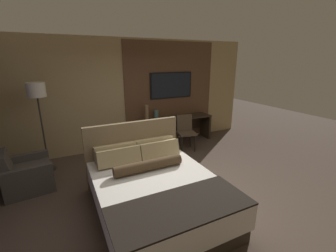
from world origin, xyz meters
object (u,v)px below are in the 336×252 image
Objects in this scene: floor_lamp at (37,98)px; desk_chair at (185,129)px; armchair_by_window at (27,175)px; vase_short at (156,114)px; bed at (155,190)px; tv at (171,85)px; book at (181,116)px; desk at (174,125)px; vase_tall at (147,113)px.

desk_chair is at bearing -4.85° from floor_lamp.
vase_short reaches higher than armchair_by_window.
tv reaches higher than bed.
tv is at bearing 58.42° from bed.
armchair_by_window is 3.88m from book.
floor_lamp is at bearing -171.68° from vase_short.
bed is 2.63m from desk_chair.
vase_tall is (-0.83, -0.01, 0.43)m from desk.
armchair_by_window is (-3.55, -1.18, -1.33)m from tv.
desk_chair is 2.13× the size of vase_tall.
bed is at bearing -114.14° from vase_short.
armchair_by_window is 3.26m from vase_short.
desk_chair is 0.62m from book.
floor_lamp is at bearing -175.17° from book.
desk_chair is 3.59m from armchair_by_window.
floor_lamp is (-1.52, 2.25, 1.21)m from bed.
desk_chair is 0.49× the size of floor_lamp.
desk is 0.59m from desk_chair.
desk_chair is 0.91m from vase_short.
desk_chair is at bearing -89.39° from tv.
desk_chair is 3.52× the size of book.
vase_tall is at bearing 7.39° from floor_lamp.
vase_short is (-0.53, 0.67, 0.30)m from desk_chair.
floor_lamp is (-3.22, -0.53, -0.03)m from tv.
tv is (1.71, 2.78, 1.24)m from bed.
desk is 0.30m from book.
vase_short reaches higher than desk.
floor_lamp is (-3.22, -0.32, 1.06)m from desk.
bed is at bearing -119.83° from desk_chair.
bed is 3.19m from book.
armchair_by_window is at bearing -165.85° from book.
bed reaches higher than vase_short.
vase_short is (2.70, 0.40, -0.72)m from floor_lamp.
bed is 3.09m from desk.
floor_lamp is at bearing -170.74° from tv.
bed is 2.51× the size of armchair_by_window.
tv is at bearing 9.26° from floor_lamp.
armchair_by_window is 3.45× the size of book.
desk is 0.63m from vase_short.
floor_lamp reaches higher than desk_chair.
desk_chair is at bearing -90.33° from armchair_by_window.
vase_tall is at bearing 156.20° from desk_chair.
desk is (1.71, 2.57, 0.16)m from bed.
book is (0.70, -0.11, -0.11)m from vase_short.
vase_tall is 1.65× the size of book.
bed is at bearing -126.62° from book.
floor_lamp reaches higher than bed.
floor_lamp reaches higher than vase_short.
tv reaches higher than vase_short.
floor_lamp is at bearing 123.92° from bed.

